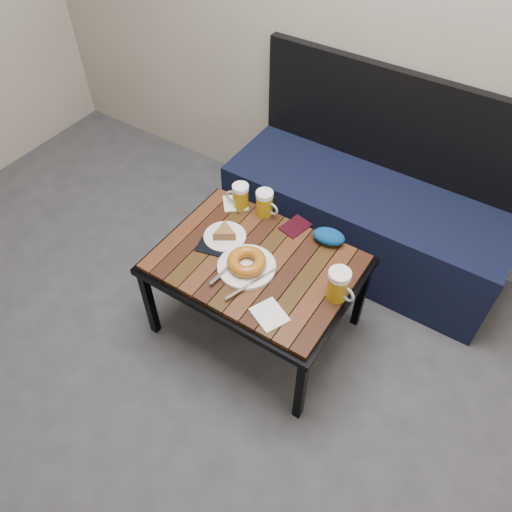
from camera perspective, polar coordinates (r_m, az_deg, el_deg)
The scene contains 12 objects.
bench at distance 2.61m, azimuth 12.36°, elevation 4.65°, with size 1.40×0.50×0.95m.
cafe_table at distance 2.09m, azimuth 0.00°, elevation -1.32°, with size 0.84×0.62×0.47m.
beer_mug_left at distance 2.26m, azimuth -1.82°, elevation 6.87°, with size 0.11×0.09×0.12m.
beer_mug_centre at distance 2.22m, azimuth 1.02°, elevation 6.04°, with size 0.11×0.08×0.12m.
beer_mug_right at distance 1.91m, azimuth 9.41°, elevation -3.27°, with size 0.13×0.10×0.14m.
plate_pie at distance 2.14m, azimuth -3.59°, elevation 2.48°, with size 0.18×0.18×0.05m.
plate_bagel at distance 2.01m, azimuth -1.09°, elevation -0.90°, with size 0.24×0.31×0.07m.
napkin_left at distance 2.31m, azimuth -2.36°, elevation 6.08°, with size 0.15×0.15×0.01m.
napkin_right at distance 1.89m, azimuth 1.55°, elevation -6.73°, with size 0.16×0.15×0.01m.
passport_navy at distance 2.12m, azimuth -5.10°, elevation 1.05°, with size 0.09×0.12×0.01m, color black.
passport_burgundy at distance 2.20m, azimuth 4.51°, elevation 3.38°, with size 0.09×0.13×0.01m, color black.
knit_pouch at distance 2.14m, azimuth 8.32°, elevation 2.22°, with size 0.14×0.09×0.06m, color #040B78.
Camera 1 is at (0.79, -0.10, 2.01)m, focal length 35.00 mm.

